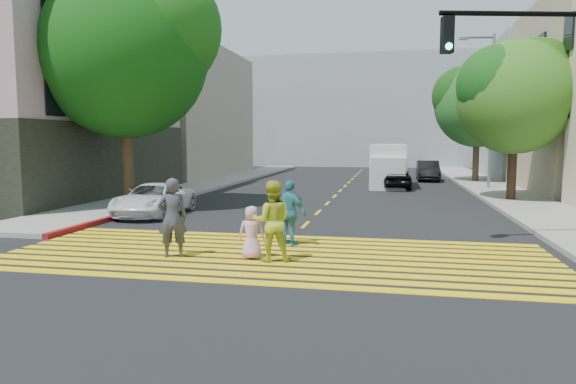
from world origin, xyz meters
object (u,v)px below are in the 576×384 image
(dark_car_near, at_px, (395,177))
(pedestrian_extra, at_px, (290,213))
(tree_right_near, at_px, (517,91))
(dark_car_parked, at_px, (428,171))
(tree_left, at_px, (127,45))
(pedestrian_child, at_px, (252,232))
(tree_right_far, at_px, (479,100))
(pedestrian_woman, at_px, (272,221))
(white_van, at_px, (388,167))
(traffic_signal, at_px, (557,88))
(white_sedan, at_px, (154,199))
(silver_car, at_px, (394,170))
(pedestrian_man, at_px, (173,218))

(dark_car_near, bearing_deg, pedestrian_extra, 74.87)
(tree_right_near, xyz_separation_m, dark_car_parked, (-2.92, 12.43, -4.32))
(tree_left, bearing_deg, pedestrian_child, -47.55)
(tree_right_far, relative_size, pedestrian_woman, 4.27)
(tree_left, bearing_deg, tree_right_far, 44.20)
(dark_car_parked, xyz_separation_m, white_van, (-2.72, -5.66, 0.52))
(traffic_signal, bearing_deg, pedestrian_child, -173.75)
(pedestrian_woman, distance_m, white_van, 20.38)
(pedestrian_woman, bearing_deg, pedestrian_extra, -105.91)
(pedestrian_extra, height_order, traffic_signal, traffic_signal)
(tree_left, relative_size, pedestrian_woman, 5.28)
(pedestrian_extra, relative_size, white_sedan, 0.41)
(pedestrian_child, relative_size, silver_car, 0.29)
(pedestrian_woman, bearing_deg, tree_left, -60.40)
(dark_car_parked, bearing_deg, tree_right_far, -26.17)
(dark_car_near, bearing_deg, silver_car, -95.69)
(pedestrian_child, bearing_deg, tree_left, -59.80)
(tree_left, relative_size, silver_car, 2.25)
(pedestrian_man, distance_m, dark_car_parked, 27.04)
(white_van, bearing_deg, dark_car_parked, 64.30)
(dark_car_near, relative_size, traffic_signal, 0.64)
(dark_car_parked, bearing_deg, silver_car, 146.11)
(pedestrian_woman, distance_m, traffic_signal, 8.00)
(white_van, bearing_deg, traffic_signal, -76.32)
(tree_left, distance_m, white_van, 16.80)
(pedestrian_extra, relative_size, white_van, 0.32)
(silver_car, height_order, dark_car_parked, dark_car_parked)
(tree_right_near, distance_m, dark_car_parked, 13.48)
(tree_right_far, xyz_separation_m, pedestrian_child, (-8.81, -24.21, -4.83))
(pedestrian_man, height_order, pedestrian_child, pedestrian_man)
(tree_right_near, relative_size, white_van, 1.35)
(tree_right_near, distance_m, pedestrian_child, 16.47)
(tree_right_far, distance_m, dark_car_parked, 5.85)
(tree_right_near, distance_m, white_van, 9.59)
(pedestrian_extra, height_order, dark_car_near, pedestrian_extra)
(pedestrian_woman, relative_size, dark_car_parked, 0.44)
(tree_right_near, relative_size, pedestrian_child, 5.81)
(tree_right_far, bearing_deg, pedestrian_woman, -108.77)
(tree_right_near, bearing_deg, traffic_signal, -97.34)
(silver_car, distance_m, traffic_signal, 25.20)
(pedestrian_extra, distance_m, dark_car_near, 17.54)
(tree_left, height_order, pedestrian_child, tree_left)
(white_sedan, bearing_deg, dark_car_parked, 58.62)
(pedestrian_woman, distance_m, white_sedan, 8.83)
(pedestrian_extra, xyz_separation_m, traffic_signal, (6.73, 0.87, 3.25))
(tree_right_far, height_order, silver_car, tree_right_far)
(tree_right_near, distance_m, silver_car, 15.57)
(pedestrian_man, relative_size, pedestrian_child, 1.51)
(white_sedan, xyz_separation_m, dark_car_near, (9.00, 12.83, 0.09))
(white_sedan, distance_m, white_van, 16.29)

